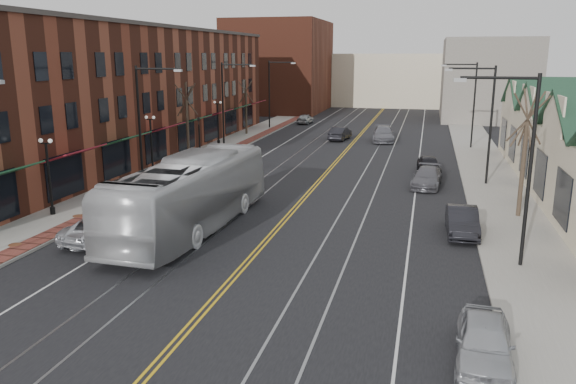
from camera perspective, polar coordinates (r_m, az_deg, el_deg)
The scene contains 31 objects.
ground at distance 21.50m, azimuth -7.37°, elevation -10.65°, with size 160.00×160.00×0.00m, color black.
sidewalk_left at distance 43.68m, azimuth -12.60°, elevation 1.86°, with size 4.00×120.00×0.15m, color gray.
sidewalk_right at distance 39.45m, azimuth 20.42°, elevation 0.06°, with size 4.00×120.00×0.15m, color gray.
building_left at distance 52.39m, azimuth -16.45°, elevation 9.57°, with size 10.00×50.00×11.00m, color maroon.
backdrop_left at distance 91.22m, azimuth -0.86°, elevation 12.63°, with size 14.00×18.00×14.00m, color maroon.
backdrop_mid at distance 103.52m, azimuth 10.11°, elevation 11.18°, with size 22.00×14.00×9.00m, color beige.
backdrop_right at distance 83.60m, azimuth 19.59°, elevation 10.72°, with size 12.00×16.00×11.00m, color slate.
streetlight_l_1 at distance 38.98m, azimuth -14.34°, elevation 7.74°, with size 3.33×0.25×8.00m.
streetlight_l_2 at distance 53.57m, azimuth -6.20°, elevation 9.62°, with size 3.33×0.25×8.00m.
streetlight_l_3 at distance 68.78m, azimuth -1.56°, elevation 10.60°, with size 3.33×0.25×8.00m.
streetlight_r_0 at distance 24.76m, azimuth 22.51°, elevation 3.85°, with size 3.33×0.25×8.00m.
streetlight_r_1 at distance 40.53m, azimuth 19.37°, elevation 7.61°, with size 3.33×0.25×8.00m.
streetlight_r_2 at distance 56.43m, azimuth 17.97°, elevation 9.25°, with size 3.33×0.25×8.00m.
lamppost_l_1 at distance 33.68m, azimuth -23.08°, elevation 1.29°, with size 0.84×0.28×4.27m.
lamppost_l_2 at distance 43.66m, azimuth -13.69°, elevation 4.64°, with size 0.84×0.28×4.27m.
lamppost_l_3 at distance 56.31m, azimuth -7.11°, elevation 6.91°, with size 0.84×0.28×4.27m.
tree_left_near at distance 48.71m, azimuth -10.21°, elevation 7.29°, with size 1.78×1.37×6.48m.
tree_left_far at distance 63.60m, azimuth -4.28°, elevation 8.73°, with size 1.66×1.28×6.02m.
tree_right_mid at distance 32.99m, azimuth 22.89°, elevation 3.81°, with size 1.90×1.46×6.93m.
manhole_mid at distance 29.44m, azimuth -25.99°, elevation -4.83°, with size 0.60×0.60×0.02m, color #592D19.
manhole_far at distance 33.22m, azimuth -20.54°, elevation -2.28°, with size 0.60×0.60×0.02m, color #592D19.
traffic_signal at distance 46.28m, azimuth -8.99°, elevation 5.55°, with size 0.18×0.15×3.80m.
transit_bus at distance 29.17m, azimuth -9.78°, elevation -0.21°, with size 3.19×13.61×3.79m, color silver.
parked_suv at distance 28.72m, azimuth -17.82°, elevation -3.36°, with size 2.36×5.11×1.42m, color silver.
parked_car_a at distance 17.92m, azimuth 19.31°, elevation -14.18°, with size 1.61×4.01×1.37m, color #ABADB2.
parked_car_b at distance 29.58m, azimuth 17.28°, elevation -2.86°, with size 1.47×4.22×1.39m, color black.
parked_car_c at distance 39.61m, azimuth 13.94°, elevation 1.45°, with size 1.85×4.55×1.32m, color #5D5C63.
parked_car_d at distance 44.19m, azimuth 14.12°, elevation 2.70°, with size 1.57×3.90×1.33m, color black.
distant_car_left at distance 60.06m, azimuth 5.31°, elevation 5.95°, with size 1.50×4.31×1.42m, color black.
distant_car_right at distance 59.69m, azimuth 9.66°, elevation 5.82°, with size 2.17×5.34×1.55m, color slate.
distant_car_far at distance 74.13m, azimuth 1.78°, elevation 7.44°, with size 1.56×3.87×1.32m, color #9A9EA1.
Camera 1 is at (7.32, -18.17, 8.86)m, focal length 35.00 mm.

